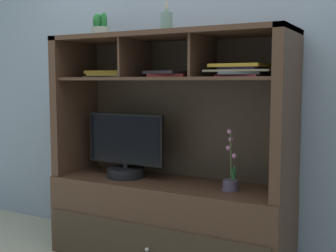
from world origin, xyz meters
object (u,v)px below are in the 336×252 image
at_px(media_console, 169,193).
at_px(magazine_stack_centre, 242,70).
at_px(potted_orchid, 231,179).
at_px(diffuser_bottle, 167,22).
at_px(tv_monitor, 126,152).
at_px(magazine_stack_right, 114,74).
at_px(magazine_stack_left, 170,74).
at_px(potted_succulent, 101,28).

bearing_deg(media_console, magazine_stack_centre, -2.75).
bearing_deg(potted_orchid, diffuser_bottle, -179.67).
xyz_separation_m(tv_monitor, magazine_stack_centre, (0.80, 0.01, 0.54)).
bearing_deg(magazine_stack_right, magazine_stack_centre, -4.79).
height_order(potted_orchid, magazine_stack_left, magazine_stack_left).
bearing_deg(potted_succulent, tv_monitor, -0.99).
bearing_deg(magazine_stack_left, magazine_stack_right, 178.52).
distance_m(tv_monitor, magazine_stack_left, 0.61).
xyz_separation_m(diffuser_bottle, potted_succulent, (-0.51, 0.00, -0.01)).
relative_size(potted_orchid, magazine_stack_left, 1.24).
distance_m(magazine_stack_left, potted_succulent, 0.59).
height_order(media_console, potted_succulent, potted_succulent).
xyz_separation_m(media_console, magazine_stack_left, (-0.01, 0.04, 0.77)).
distance_m(magazine_stack_right, diffuser_bottle, 0.57).
bearing_deg(magazine_stack_right, potted_orchid, -5.23).
xyz_separation_m(magazine_stack_centre, magazine_stack_right, (-0.96, 0.08, -0.01)).
relative_size(diffuser_bottle, potted_succulent, 1.64).
relative_size(tv_monitor, potted_orchid, 1.57).
relative_size(magazine_stack_left, diffuser_bottle, 1.11).
distance_m(media_console, potted_orchid, 0.46).
height_order(potted_orchid, potted_succulent, potted_succulent).
relative_size(magazine_stack_right, diffuser_bottle, 1.42).
relative_size(media_console, potted_succulent, 9.68).
height_order(tv_monitor, potted_succulent, potted_succulent).
bearing_deg(tv_monitor, diffuser_bottle, 0.40).
distance_m(media_console, magazine_stack_centre, 0.93).
height_order(magazine_stack_left, diffuser_bottle, diffuser_bottle).
relative_size(media_console, tv_monitor, 2.71).
distance_m(media_console, potted_succulent, 1.20).
bearing_deg(magazine_stack_centre, potted_succulent, -179.78).
xyz_separation_m(media_console, diffuser_bottle, (0.00, -0.03, 1.09)).
height_order(tv_monitor, diffuser_bottle, diffuser_bottle).
bearing_deg(media_console, potted_succulent, -176.92).
xyz_separation_m(media_console, tv_monitor, (-0.31, -0.03, 0.25)).
bearing_deg(magazine_stack_left, media_console, -74.85).
height_order(magazine_stack_centre, diffuser_bottle, diffuser_bottle).
xyz_separation_m(magazine_stack_right, diffuser_bottle, (0.47, -0.09, 0.32)).
distance_m(media_console, tv_monitor, 0.40).
relative_size(magazine_stack_centre, diffuser_bottle, 1.46).
height_order(media_console, potted_orchid, media_console).
distance_m(magazine_stack_centre, diffuser_bottle, 0.58).
bearing_deg(tv_monitor, media_console, 5.58).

